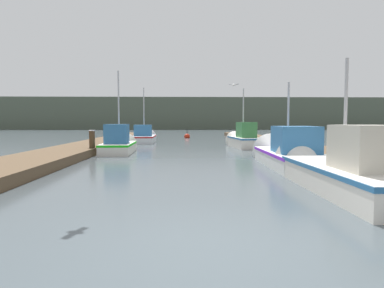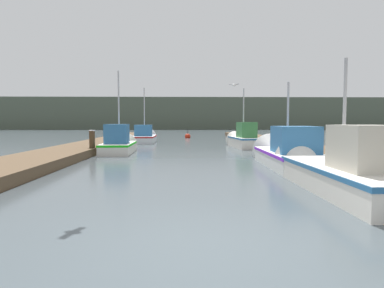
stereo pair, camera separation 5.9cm
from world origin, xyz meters
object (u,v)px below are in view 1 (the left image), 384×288
at_px(fishing_boat_1, 286,153).
at_px(seagull_1, 234,85).
at_px(fishing_boat_3, 243,139).
at_px(channel_buoy, 187,136).
at_px(fishing_boat_0, 336,169).
at_px(mooring_piling_0, 312,149).
at_px(fishing_boat_4, 145,137).
at_px(mooring_piling_1, 92,143).
at_px(fishing_boat_2, 120,144).

distance_m(fishing_boat_1, seagull_1, 6.44).
bearing_deg(fishing_boat_3, channel_buoy, 101.90).
bearing_deg(fishing_boat_1, fishing_boat_0, -89.15).
bearing_deg(channel_buoy, fishing_boat_0, -82.53).
distance_m(mooring_piling_0, channel_buoy, 21.26).
bearing_deg(fishing_boat_4, fishing_boat_1, -64.88).
bearing_deg(channel_buoy, seagull_1, -81.82).
xyz_separation_m(fishing_boat_1, fishing_boat_4, (-6.94, 14.40, -0.05)).
bearing_deg(fishing_boat_3, fishing_boat_0, -94.07).
distance_m(fishing_boat_1, fishing_boat_3, 9.05).
bearing_deg(fishing_boat_0, mooring_piling_1, 134.80).
xyz_separation_m(fishing_boat_1, channel_buoy, (-3.43, 21.05, -0.30)).
height_order(fishing_boat_0, fishing_boat_1, fishing_boat_0).
bearing_deg(fishing_boat_3, seagull_1, -111.82).
xyz_separation_m(fishing_boat_4, channel_buoy, (3.51, 6.65, -0.25)).
height_order(fishing_boat_4, mooring_piling_1, fishing_boat_4).
height_order(fishing_boat_4, seagull_1, fishing_boat_4).
bearing_deg(seagull_1, fishing_boat_4, 151.84).
relative_size(mooring_piling_0, channel_buoy, 1.03).
bearing_deg(mooring_piling_0, channel_buoy, 102.28).
bearing_deg(fishing_boat_2, mooring_piling_1, -126.75).
height_order(mooring_piling_1, channel_buoy, mooring_piling_1).
xyz_separation_m(fishing_boat_4, mooring_piling_1, (-1.44, -10.52, 0.22)).
bearing_deg(channel_buoy, fishing_boat_1, -80.75).
bearing_deg(seagull_1, fishing_boat_1, -48.74).
xyz_separation_m(fishing_boat_2, fishing_boat_4, (0.37, 9.01, -0.05)).
bearing_deg(fishing_boat_0, fishing_boat_1, 88.71).
bearing_deg(channel_buoy, mooring_piling_0, -77.72).
height_order(fishing_boat_2, mooring_piling_0, fishing_boat_2).
bearing_deg(mooring_piling_1, mooring_piling_0, -20.82).
relative_size(fishing_boat_2, seagull_1, 8.79).
distance_m(fishing_boat_1, fishing_boat_2, 9.08).
bearing_deg(fishing_boat_4, fishing_boat_2, -92.94).
xyz_separation_m(mooring_piling_0, seagull_1, (-2.28, 5.21, 3.05)).
xyz_separation_m(mooring_piling_0, channel_buoy, (-4.52, 20.77, -0.40)).
relative_size(fishing_boat_2, fishing_boat_4, 0.91).
bearing_deg(fishing_boat_4, channel_buoy, 61.60).
bearing_deg(seagull_1, channel_buoy, 127.21).
bearing_deg(seagull_1, fishing_boat_0, -54.62).
height_order(fishing_boat_1, channel_buoy, fishing_boat_1).
relative_size(fishing_boat_1, fishing_boat_2, 1.22).
relative_size(fishing_boat_4, seagull_1, 9.62).
bearing_deg(mooring_piling_0, fishing_boat_1, -165.65).
bearing_deg(fishing_boat_3, fishing_boat_4, 138.31).
height_order(fishing_boat_1, fishing_boat_2, fishing_boat_2).
height_order(fishing_boat_0, fishing_boat_3, fishing_boat_3).
height_order(fishing_boat_1, mooring_piling_1, fishing_boat_1).
bearing_deg(mooring_piling_1, fishing_boat_2, 54.72).
bearing_deg(fishing_boat_0, seagull_1, 96.19).
bearing_deg(fishing_boat_3, mooring_piling_1, -152.05).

